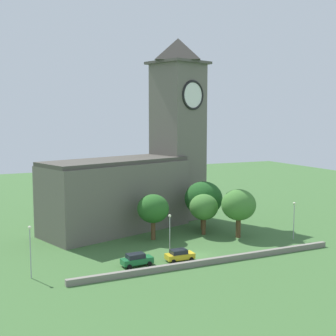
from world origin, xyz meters
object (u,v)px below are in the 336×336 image
at_px(car_yellow, 180,255).
at_px(streetlamp_west_mid, 170,228).
at_px(streetlamp_west_end, 30,243).
at_px(tree_churchyard, 153,209).
at_px(tree_riverside_west, 239,205).
at_px(church, 143,166).
at_px(tree_by_tower, 204,207).
at_px(car_green, 137,259).
at_px(tree_riverside_east, 203,199).
at_px(streetlamp_central, 294,214).

bearing_deg(car_yellow, streetlamp_west_mid, 100.09).
xyz_separation_m(streetlamp_west_end, streetlamp_west_mid, (20.03, 0.91, -0.30)).
xyz_separation_m(tree_churchyard, tree_riverside_west, (13.79, -4.79, 0.38)).
height_order(church, tree_by_tower, church).
xyz_separation_m(car_yellow, streetlamp_west_mid, (-0.43, 2.41, 3.46)).
bearing_deg(tree_riverside_west, tree_by_tower, 136.16).
height_order(tree_riverside_west, tree_by_tower, tree_riverside_west).
distance_m(church, tree_riverside_west, 20.13).
distance_m(car_green, car_yellow, 6.43).
height_order(tree_churchyard, tree_riverside_east, tree_riverside_east).
distance_m(streetlamp_central, tree_riverside_east, 16.39).
bearing_deg(tree_riverside_west, streetlamp_west_end, -170.66).
distance_m(streetlamp_west_mid, tree_riverside_east, 17.93).
height_order(car_yellow, streetlamp_west_end, streetlamp_west_end).
relative_size(car_green, streetlamp_west_end, 0.65).
relative_size(streetlamp_west_mid, streetlamp_central, 1.00).
xyz_separation_m(car_green, tree_riverside_west, (21.21, 6.84, 4.74)).
bearing_deg(tree_churchyard, tree_riverside_west, -19.14).
xyz_separation_m(car_yellow, tree_riverside_west, (14.80, 7.29, 4.79)).
bearing_deg(streetlamp_west_end, tree_riverside_west, 9.34).
height_order(church, tree_riverside_east, church).
bearing_deg(church, streetlamp_central, -47.21).
bearing_deg(car_yellow, tree_riverside_west, 26.24).
bearing_deg(tree_riverside_east, streetlamp_central, -50.70).
distance_m(car_green, tree_churchyard, 14.47).
bearing_deg(car_yellow, church, 81.27).
xyz_separation_m(church, tree_riverside_east, (8.73, -7.97, -5.67)).
xyz_separation_m(streetlamp_central, tree_by_tower, (-12.22, 9.17, 0.54)).
bearing_deg(streetlamp_central, tree_by_tower, 143.10).
bearing_deg(tree_churchyard, streetlamp_central, -24.24).
bearing_deg(car_yellow, car_green, 175.97).
height_order(car_green, tree_by_tower, tree_by_tower).
xyz_separation_m(car_yellow, tree_by_tower, (10.39, 11.53, 4.01)).
height_order(car_yellow, streetlamp_west_mid, streetlamp_west_mid).
height_order(car_yellow, tree_churchyard, tree_churchyard).
bearing_deg(car_yellow, tree_churchyard, 85.23).
relative_size(church, tree_churchyard, 4.67).
relative_size(church, tree_by_tower, 5.03).
relative_size(streetlamp_west_end, streetlamp_central, 1.08).
height_order(car_green, car_yellow, car_green).
bearing_deg(streetlamp_west_end, car_yellow, -4.17).
bearing_deg(car_yellow, streetlamp_west_end, 175.83).
distance_m(tree_riverside_west, tree_riverside_east, 8.11).
relative_size(car_green, streetlamp_west_mid, 0.71).
height_order(streetlamp_central, tree_by_tower, tree_by_tower).
bearing_deg(tree_riverside_west, streetlamp_west_mid, -162.20).
bearing_deg(tree_churchyard, streetlamp_west_end, -153.75).
distance_m(streetlamp_west_end, tree_riverside_west, 35.74).
distance_m(streetlamp_west_end, tree_riverside_east, 35.41).
distance_m(tree_churchyard, tree_riverside_west, 14.60).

